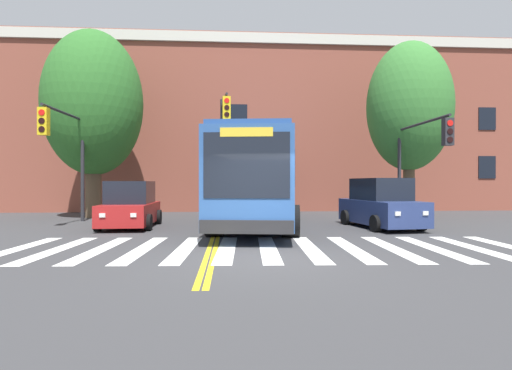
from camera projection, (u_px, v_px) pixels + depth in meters
name	position (u px, v px, depth m)	size (l,w,h in m)	color
ground_plane	(259.00, 258.00, 9.05)	(120.00, 120.00, 0.00)	#38383A
crosswalk	(268.00, 248.00, 10.41)	(13.65, 4.83, 0.01)	white
lane_line_yellow_inner	(221.00, 211.00, 24.28)	(0.12, 36.00, 0.01)	gold
lane_line_yellow_outer	(224.00, 211.00, 24.30)	(0.12, 36.00, 0.01)	gold
city_bus	(259.00, 179.00, 16.33)	(4.00, 12.05, 3.45)	#2D5699
car_red_near_lane	(131.00, 206.00, 15.42)	(2.06, 3.87, 1.79)	#AD1E1E
car_navy_far_lane	(381.00, 205.00, 15.35)	(2.36, 4.31, 1.90)	navy
traffic_light_near_corner	(419.00, 149.00, 16.67)	(0.34, 4.29, 4.77)	#28282D
traffic_light_far_corner	(67.00, 143.00, 16.35)	(0.36, 3.74, 4.88)	#28282D
traffic_light_overhead	(224.00, 135.00, 19.12)	(0.54, 3.28, 6.00)	#28282D
street_tree_curbside_large	(409.00, 107.00, 19.81)	(5.73, 5.75, 8.74)	brown
street_tree_curbside_small	(93.00, 104.00, 19.79)	(6.75, 6.74, 9.29)	brown
building_facade	(237.00, 129.00, 27.09)	(38.81, 6.59, 10.82)	brown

